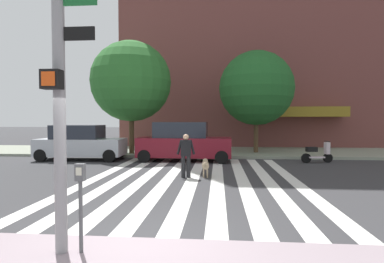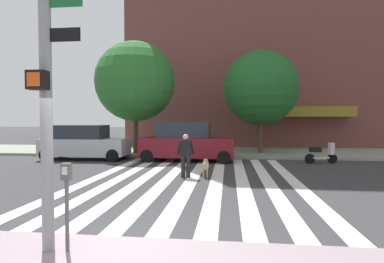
# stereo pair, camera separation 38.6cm
# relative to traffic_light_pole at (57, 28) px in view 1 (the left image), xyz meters

# --- Properties ---
(ground_plane) EXTENTS (160.00, 160.00, 0.00)m
(ground_plane) POSITION_rel_traffic_light_pole_xyz_m (1.03, 6.82, -3.52)
(ground_plane) COLOR #353538
(sidewalk_far) EXTENTS (80.00, 6.00, 0.15)m
(sidewalk_far) POSITION_rel_traffic_light_pole_xyz_m (1.03, 15.90, -3.45)
(sidewalk_far) COLOR gray
(sidewalk_far) RESTS_ON ground_plane
(crosswalk_stripes) EXTENTS (7.65, 11.57, 0.01)m
(crosswalk_stripes) POSITION_rel_traffic_light_pole_xyz_m (1.45, 6.82, -3.52)
(crosswalk_stripes) COLOR silver
(crosswalk_stripes) RESTS_ON ground_plane
(traffic_light_pole) EXTENTS (0.74, 0.46, 5.80)m
(traffic_light_pole) POSITION_rel_traffic_light_pole_xyz_m (0.00, 0.00, 0.00)
(traffic_light_pole) COLOR gray
(traffic_light_pole) RESTS_ON sidewalk_near
(parking_meter_curbside) EXTENTS (0.14, 0.11, 1.36)m
(parking_meter_curbside) POSITION_rel_traffic_light_pole_xyz_m (0.30, 0.06, -2.49)
(parking_meter_curbside) COLOR #515456
(parking_meter_curbside) RESTS_ON sidewalk_near
(parked_car_near_curb) EXTENTS (4.65, 2.09, 1.89)m
(parked_car_near_curb) POSITION_rel_traffic_light_pole_xyz_m (-5.08, 11.70, -2.61)
(parked_car_near_curb) COLOR #B3B8C0
(parked_car_near_curb) RESTS_ON ground_plane
(parked_car_behind_first) EXTENTS (4.91, 2.01, 2.06)m
(parked_car_behind_first) POSITION_rel_traffic_light_pole_xyz_m (0.56, 11.70, -2.53)
(parked_car_behind_first) COLOR maroon
(parked_car_behind_first) RESTS_ON ground_plane
(parked_scooter) EXTENTS (1.62, 0.60, 1.11)m
(parked_scooter) POSITION_rel_traffic_light_pole_xyz_m (7.37, 11.60, -3.04)
(parked_scooter) COLOR black
(parked_scooter) RESTS_ON ground_plane
(street_tree_nearest) EXTENTS (4.82, 4.82, 6.75)m
(street_tree_nearest) POSITION_rel_traffic_light_pole_xyz_m (-2.86, 13.83, 0.96)
(street_tree_nearest) COLOR #4C3823
(street_tree_nearest) RESTS_ON sidewalk_far
(street_tree_middle) EXTENTS (4.60, 4.60, 6.30)m
(street_tree_middle) POSITION_rel_traffic_light_pole_xyz_m (4.72, 15.04, 0.62)
(street_tree_middle) COLOR #4C3823
(street_tree_middle) RESTS_ON sidewalk_far
(pedestrian_dog_walker) EXTENTS (0.71, 0.26, 1.64)m
(pedestrian_dog_walker) POSITION_rel_traffic_light_pole_xyz_m (1.17, 7.05, -2.59)
(pedestrian_dog_walker) COLOR black
(pedestrian_dog_walker) RESTS_ON ground_plane
(dog_on_leash) EXTENTS (0.29, 1.06, 0.65)m
(dog_on_leash) POSITION_rel_traffic_light_pole_xyz_m (1.89, 7.37, -3.08)
(dog_on_leash) COLOR tan
(dog_on_leash) RESTS_ON ground_plane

